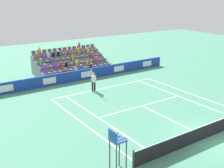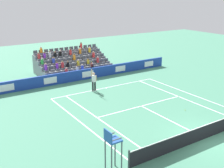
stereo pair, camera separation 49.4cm
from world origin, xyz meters
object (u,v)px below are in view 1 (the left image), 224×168
at_px(umpire_chair, 117,144).
at_px(loose_tennis_ball, 185,109).
at_px(tennis_player, 93,81).
at_px(tennis_net, 208,130).

bearing_deg(umpire_chair, loose_tennis_ball, -158.53).
bearing_deg(tennis_player, tennis_net, 96.71).
relative_size(tennis_net, tennis_player, 4.19).
relative_size(umpire_chair, loose_tennis_ball, 34.41).
xyz_separation_m(tennis_player, umpire_chair, (5.39, 11.37, 0.53)).
bearing_deg(loose_tennis_ball, tennis_player, -64.95).
bearing_deg(tennis_player, umpire_chair, 64.65).
height_order(umpire_chair, loose_tennis_ball, umpire_chair).
distance_m(tennis_net, loose_tennis_ball, 4.51).
distance_m(tennis_net, tennis_player, 11.77).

